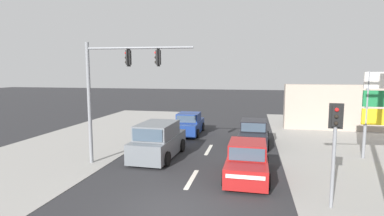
# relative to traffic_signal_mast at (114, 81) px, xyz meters

# --- Properties ---
(ground_plane) EXTENTS (140.00, 140.00, 0.00)m
(ground_plane) POSITION_rel_traffic_signal_mast_xyz_m (4.13, -4.34, -4.15)
(ground_plane) COLOR #28282B
(lane_dash_mid) EXTENTS (0.20, 2.40, 0.01)m
(lane_dash_mid) POSITION_rel_traffic_signal_mast_xyz_m (4.13, -1.34, -4.14)
(lane_dash_mid) COLOR silver
(lane_dash_mid) RESTS_ON ground
(lane_dash_far) EXTENTS (0.20, 2.40, 0.01)m
(lane_dash_far) POSITION_rel_traffic_signal_mast_xyz_m (4.13, 3.66, -4.14)
(lane_dash_far) COLOR silver
(lane_dash_far) RESTS_ON ground
(kerb_left_verge) EXTENTS (8.00, 40.00, 0.02)m
(kerb_left_verge) POSITION_rel_traffic_signal_mast_xyz_m (-4.37, -0.34, -4.13)
(kerb_left_verge) COLOR gray
(kerb_left_verge) RESTS_ON ground
(traffic_signal_mast) EXTENTS (5.28, 0.52, 6.00)m
(traffic_signal_mast) POSITION_rel_traffic_signal_mast_xyz_m (0.00, 0.00, 0.00)
(traffic_signal_mast) COLOR slate
(traffic_signal_mast) RESTS_ON ground
(pedestal_signal_right_kerb) EXTENTS (0.44, 0.30, 3.56)m
(pedestal_signal_right_kerb) POSITION_rel_traffic_signal_mast_xyz_m (9.30, -3.06, -1.73)
(pedestal_signal_right_kerb) COLOR slate
(pedestal_signal_right_kerb) RESTS_ON ground
(shopfront_wall_far) EXTENTS (12.00, 1.00, 3.60)m
(shopfront_wall_far) POSITION_rel_traffic_signal_mast_xyz_m (15.13, 11.66, -2.35)
(shopfront_wall_far) COLOR #A39384
(shopfront_wall_far) RESTS_ON ground
(sedan_kerbside_parked) EXTENTS (1.95, 4.27, 1.56)m
(sedan_kerbside_parked) POSITION_rel_traffic_signal_mast_xyz_m (2.01, 7.99, -3.44)
(sedan_kerbside_parked) COLOR navy
(sedan_kerbside_parked) RESTS_ON ground
(sedan_oncoming_near) EXTENTS (1.94, 4.26, 1.56)m
(sedan_oncoming_near) POSITION_rel_traffic_signal_mast_xyz_m (6.45, -0.53, -3.44)
(sedan_oncoming_near) COLOR maroon
(sedan_oncoming_near) RESTS_ON ground
(suv_oncoming_mid) EXTENTS (2.18, 4.59, 1.90)m
(suv_oncoming_mid) POSITION_rel_traffic_signal_mast_xyz_m (1.69, 1.59, -3.26)
(suv_oncoming_mid) COLOR slate
(suv_oncoming_mid) RESTS_ON ground
(sedan_receding_far) EXTENTS (1.99, 4.29, 1.56)m
(sedan_receding_far) POSITION_rel_traffic_signal_mast_xyz_m (6.72, 5.58, -3.44)
(sedan_receding_far) COLOR black
(sedan_receding_far) RESTS_ON ground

